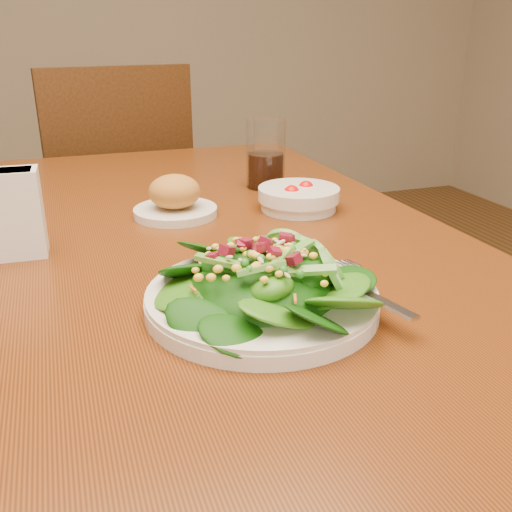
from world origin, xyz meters
The scene contains 7 objects.
dining_table centered at (0.00, 0.00, 0.65)m, with size 0.90×1.40×0.75m.
chair_far centered at (0.01, 0.97, 0.51)m, with size 0.50×0.50×0.96m.
salad_plate centered at (0.07, -0.25, 0.78)m, with size 0.27×0.27×0.08m.
bread_plate centered at (0.04, 0.13, 0.78)m, with size 0.14×0.14×0.07m.
tomato_bowl centered at (0.25, 0.09, 0.77)m, with size 0.14×0.14×0.05m.
drinking_glass centered at (0.25, 0.26, 0.81)m, with size 0.08×0.08×0.14m.
napkin_holder centered at (-0.22, 0.02, 0.82)m, with size 0.10×0.06×0.12m.
Camera 1 is at (-0.14, -0.80, 1.05)m, focal length 40.00 mm.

